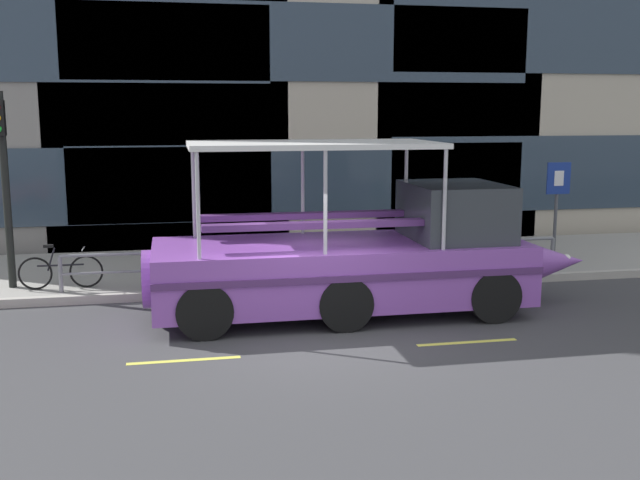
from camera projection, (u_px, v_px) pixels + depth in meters
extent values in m
plane|color=#3D3D3F|center=(320.00, 335.00, 13.24)|extent=(120.00, 120.00, 0.00)
cube|color=#99968E|center=(276.00, 266.00, 18.63)|extent=(32.00, 4.80, 0.18)
cube|color=#B2ADA3|center=(292.00, 289.00, 16.23)|extent=(32.00, 0.18, 0.18)
cube|color=#DBD64C|center=(184.00, 360.00, 11.91)|extent=(1.80, 0.12, 0.01)
cube|color=#DBD64C|center=(467.00, 342.00, 12.84)|extent=(1.80, 0.12, 0.01)
cube|color=#2D3D4C|center=(56.00, 187.00, 19.92)|extent=(11.60, 0.06, 2.09)
cube|color=#2D3D4C|center=(47.00, 41.00, 19.27)|extent=(11.60, 0.06, 2.09)
cube|color=#2D3D4C|center=(307.00, 182.00, 21.24)|extent=(13.11, 0.06, 2.12)
cube|color=#2D3D4C|center=(306.00, 42.00, 20.57)|extent=(13.11, 0.06, 2.12)
cube|color=#2D3D4C|center=(545.00, 173.00, 22.64)|extent=(9.70, 0.06, 2.25)
cube|color=#2D3D4C|center=(552.00, 34.00, 21.93)|extent=(9.70, 0.06, 2.25)
cylinder|color=gray|center=(322.00, 247.00, 16.55)|extent=(11.14, 0.07, 0.07)
cylinder|color=gray|center=(322.00, 264.00, 16.62)|extent=(11.14, 0.06, 0.06)
cylinder|color=gray|center=(61.00, 274.00, 15.54)|extent=(0.09, 0.09, 0.77)
cylinder|color=gray|center=(169.00, 270.00, 15.97)|extent=(0.09, 0.09, 0.77)
cylinder|color=gray|center=(273.00, 266.00, 16.40)|extent=(0.09, 0.09, 0.77)
cylinder|color=gray|center=(371.00, 262.00, 16.83)|extent=(0.09, 0.09, 0.77)
cylinder|color=gray|center=(464.00, 258.00, 17.26)|extent=(0.09, 0.09, 0.77)
cylinder|color=gray|center=(552.00, 254.00, 17.69)|extent=(0.09, 0.09, 0.77)
cylinder|color=black|center=(6.00, 191.00, 15.70)|extent=(0.16, 0.16, 4.15)
cylinder|color=#4C4F54|center=(556.00, 215.00, 18.04)|extent=(0.08, 0.08, 2.50)
cube|color=navy|center=(559.00, 178.00, 17.84)|extent=(0.60, 0.04, 0.76)
cube|color=white|center=(559.00, 178.00, 17.82)|extent=(0.24, 0.01, 0.36)
torus|color=black|center=(86.00, 271.00, 15.97)|extent=(0.70, 0.04, 0.70)
torus|color=black|center=(35.00, 274.00, 15.77)|extent=(0.70, 0.04, 0.70)
cylinder|color=black|center=(60.00, 265.00, 15.84)|extent=(0.95, 0.04, 0.04)
cylinder|color=black|center=(51.00, 259.00, 15.78)|extent=(0.19, 0.04, 0.51)
cube|color=black|center=(48.00, 246.00, 15.72)|extent=(0.20, 0.08, 0.06)
cylinder|color=#A5A5AA|center=(83.00, 249.00, 15.87)|extent=(0.03, 0.46, 0.03)
cube|color=purple|center=(340.00, 271.00, 14.55)|extent=(7.17, 2.60, 1.14)
cone|color=purple|center=(548.00, 262.00, 15.40)|extent=(1.61, 1.09, 1.09)
cylinder|color=purple|center=(152.00, 279.00, 13.86)|extent=(0.36, 1.09, 1.09)
cube|color=#4D2A62|center=(357.00, 279.00, 13.25)|extent=(7.17, 0.04, 0.12)
sphere|color=white|center=(566.00, 259.00, 15.47)|extent=(0.22, 0.22, 0.22)
cube|color=#33383D|center=(455.00, 211.00, 14.81)|extent=(1.79, 2.18, 1.09)
cube|color=silver|center=(313.00, 145.00, 14.02)|extent=(4.66, 2.39, 0.10)
cylinder|color=#B2B2B7|center=(406.00, 187.00, 15.72)|extent=(0.07, 0.07, 1.83)
cylinder|color=#B2B2B7|center=(445.00, 200.00, 13.51)|extent=(0.07, 0.07, 1.83)
cylinder|color=#B2B2B7|center=(303.00, 189.00, 15.29)|extent=(0.07, 0.07, 1.83)
cylinder|color=#B2B2B7|center=(325.00, 203.00, 13.08)|extent=(0.07, 0.07, 1.83)
cylinder|color=#B2B2B7|center=(194.00, 192.00, 14.87)|extent=(0.07, 0.07, 1.83)
cylinder|color=#B2B2B7|center=(198.00, 206.00, 12.66)|extent=(0.07, 0.07, 1.83)
cube|color=#4D2A62|center=(307.00, 215.00, 14.87)|extent=(4.29, 0.28, 0.12)
cube|color=#4D2A62|center=(320.00, 225.00, 13.67)|extent=(4.29, 0.28, 0.12)
cylinder|color=black|center=(448.00, 270.00, 16.28)|extent=(1.00, 0.28, 1.00)
cylinder|color=black|center=(494.00, 296.00, 13.97)|extent=(1.00, 0.28, 1.00)
cylinder|color=black|center=(319.00, 275.00, 15.73)|extent=(1.00, 0.28, 1.00)
cylinder|color=black|center=(345.00, 304.00, 13.42)|extent=(1.00, 0.28, 1.00)
cylinder|color=black|center=(199.00, 281.00, 15.25)|extent=(1.00, 0.28, 1.00)
cylinder|color=black|center=(205.00, 311.00, 12.93)|extent=(1.00, 0.28, 1.00)
cylinder|color=#47423D|center=(468.00, 250.00, 18.27)|extent=(0.10, 0.10, 0.77)
cylinder|color=#47423D|center=(463.00, 250.00, 18.21)|extent=(0.10, 0.10, 0.77)
cube|color=#236B47|center=(466.00, 223.00, 18.12)|extent=(0.32, 0.23, 0.54)
cylinder|color=#236B47|center=(473.00, 224.00, 18.21)|extent=(0.07, 0.07, 0.49)
cylinder|color=#236B47|center=(460.00, 225.00, 18.05)|extent=(0.07, 0.07, 0.49)
sphere|color=tan|center=(467.00, 207.00, 18.05)|extent=(0.21, 0.21, 0.21)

